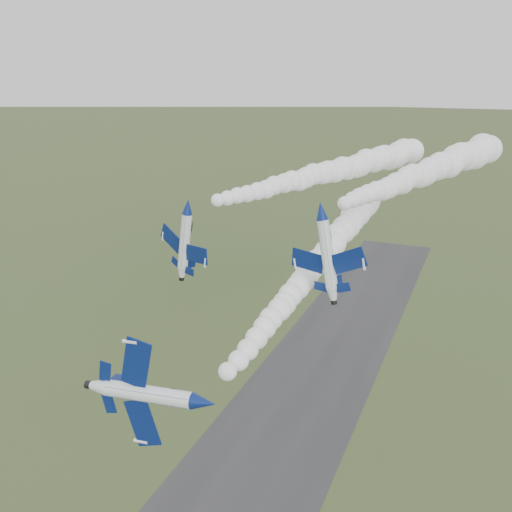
# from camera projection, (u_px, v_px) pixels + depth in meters

# --- Properties ---
(runway) EXTENTS (24.00, 260.00, 0.04)m
(runway) POSITION_uv_depth(u_px,v_px,m) (265.00, 454.00, 94.32)
(runway) COLOR #2F2F32
(runway) RESTS_ON ground
(jet_lead) EXTENTS (3.39, 12.88, 10.62)m
(jet_lead) POSITION_uv_depth(u_px,v_px,m) (204.00, 403.00, 48.56)
(jet_lead) COLOR white
(smoke_trail_jet_lead) EXTENTS (10.20, 72.72, 4.74)m
(smoke_trail_jet_lead) POSITION_uv_depth(u_px,v_px,m) (324.00, 254.00, 83.25)
(smoke_trail_jet_lead) COLOR white
(jet_pair_left) EXTENTS (9.75, 11.37, 3.30)m
(jet_pair_left) POSITION_uv_depth(u_px,v_px,m) (187.00, 207.00, 73.50)
(jet_pair_left) COLOR white
(smoke_trail_jet_pair_left) EXTENTS (26.82, 54.83, 4.93)m
(smoke_trail_jet_pair_left) POSITION_uv_depth(u_px,v_px,m) (332.00, 171.00, 95.11)
(smoke_trail_jet_pair_left) COLOR white
(jet_pair_right) EXTENTS (10.46, 12.41, 3.60)m
(jet_pair_right) POSITION_uv_depth(u_px,v_px,m) (321.00, 211.00, 67.10)
(jet_pair_right) COLOR white
(smoke_trail_jet_pair_right) EXTENTS (22.06, 57.21, 5.45)m
(smoke_trail_jet_pair_right) POSITION_uv_depth(u_px,v_px,m) (431.00, 170.00, 90.36)
(smoke_trail_jet_pair_right) COLOR white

